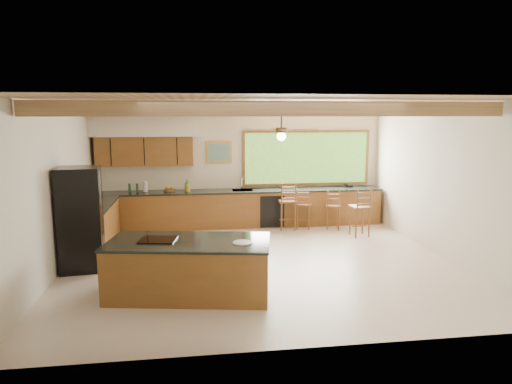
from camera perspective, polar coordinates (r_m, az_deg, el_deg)
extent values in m
plane|color=beige|center=(8.76, 0.43, -8.82)|extent=(7.20, 7.20, 0.00)
cube|color=beige|center=(11.60, -1.90, 3.34)|extent=(7.20, 0.04, 3.00)
cube|color=beige|center=(5.27, 5.59, -4.43)|extent=(7.20, 0.04, 3.00)
cube|color=beige|center=(8.65, -23.87, 0.34)|extent=(0.04, 6.50, 3.00)
cube|color=beige|center=(9.61, 22.21, 1.30)|extent=(0.04, 6.50, 3.00)
cube|color=#9F7C4F|center=(8.31, 0.45, 11.20)|extent=(7.20, 6.50, 0.04)
cube|color=#A58052|center=(6.73, 2.47, 10.35)|extent=(7.10, 0.15, 0.22)
cube|color=#A58052|center=(8.80, -0.03, 10.20)|extent=(7.10, 0.15, 0.22)
cube|color=#A58052|center=(10.59, -1.39, 10.11)|extent=(7.10, 0.15, 0.22)
cube|color=brown|center=(11.37, -13.71, 4.97)|extent=(2.30, 0.35, 0.70)
cube|color=beige|center=(11.27, -13.87, 7.98)|extent=(2.60, 0.50, 0.48)
cylinder|color=#FFEABF|center=(11.37, -17.35, 6.68)|extent=(0.10, 0.10, 0.01)
cylinder|color=#FFEABF|center=(11.23, -10.24, 6.93)|extent=(0.10, 0.10, 0.01)
cube|color=#8CC546|center=(11.85, 6.34, 4.25)|extent=(3.20, 0.04, 1.30)
cube|color=#BB8E39|center=(11.49, -4.63, 5.01)|extent=(0.64, 0.03, 0.54)
cube|color=#3A694C|center=(11.47, -4.62, 5.00)|extent=(0.54, 0.01, 0.44)
cube|color=brown|center=(11.43, -1.69, -2.13)|extent=(7.00, 0.65, 0.88)
cube|color=black|center=(11.35, -1.70, 0.14)|extent=(7.04, 0.69, 0.04)
cube|color=brown|center=(10.06, -19.51, -4.34)|extent=(0.65, 2.35, 0.88)
cube|color=black|center=(9.96, -19.66, -1.77)|extent=(0.69, 2.39, 0.04)
cube|color=black|center=(11.22, 2.06, -2.47)|extent=(0.60, 0.02, 0.78)
cube|color=silver|center=(11.35, -1.70, 0.17)|extent=(0.50, 0.38, 0.03)
cylinder|color=silver|center=(11.52, -1.81, 1.14)|extent=(0.03, 0.03, 0.30)
cylinder|color=silver|center=(11.40, -1.76, 1.71)|extent=(0.03, 0.20, 0.03)
cylinder|color=silver|center=(11.36, -13.67, 0.65)|extent=(0.11, 0.11, 0.26)
cylinder|color=#173B1A|center=(11.42, -15.51, 0.50)|extent=(0.06, 0.06, 0.21)
cylinder|color=#173B1A|center=(11.38, -14.62, 0.51)|extent=(0.06, 0.06, 0.21)
cube|color=black|center=(12.05, 11.51, 0.81)|extent=(0.19, 0.16, 0.08)
cube|color=brown|center=(7.25, -8.32, -9.48)|extent=(2.60, 1.54, 0.83)
cube|color=black|center=(7.12, -8.41, -6.18)|extent=(2.65, 1.58, 0.04)
cube|color=black|center=(7.21, -12.16, -5.86)|extent=(0.61, 0.52, 0.02)
cylinder|color=silver|center=(6.92, -1.68, -6.33)|extent=(0.30, 0.30, 0.02)
cube|color=black|center=(8.74, -21.06, -3.18)|extent=(0.80, 0.78, 1.87)
cube|color=silver|center=(8.67, -18.72, -3.15)|extent=(0.03, 0.05, 1.71)
cube|color=brown|center=(11.21, 5.98, -1.54)|extent=(0.46, 0.46, 0.04)
cylinder|color=brown|center=(11.10, 5.41, -3.29)|extent=(0.03, 0.03, 0.59)
cylinder|color=brown|center=(11.17, 6.84, -3.24)|extent=(0.03, 0.03, 0.59)
cylinder|color=brown|center=(11.37, 5.08, -2.98)|extent=(0.03, 0.03, 0.59)
cylinder|color=brown|center=(11.44, 6.48, -2.93)|extent=(0.03, 0.03, 0.59)
cube|color=brown|center=(11.10, 3.94, -1.12)|extent=(0.44, 0.44, 0.04)
cylinder|color=brown|center=(10.98, 3.25, -3.17)|extent=(0.04, 0.04, 0.68)
cylinder|color=brown|center=(11.05, 4.93, -3.11)|extent=(0.04, 0.04, 0.68)
cylinder|color=brown|center=(11.30, 2.93, -2.80)|extent=(0.04, 0.04, 0.68)
cylinder|color=brown|center=(11.36, 4.56, -2.74)|extent=(0.04, 0.04, 0.68)
cube|color=brown|center=(11.27, 9.64, -1.68)|extent=(0.43, 0.43, 0.04)
cylinder|color=brown|center=(11.16, 9.13, -3.37)|extent=(0.03, 0.03, 0.57)
cylinder|color=brown|center=(11.24, 10.47, -3.31)|extent=(0.03, 0.03, 0.57)
cylinder|color=brown|center=(11.42, 8.73, -3.06)|extent=(0.03, 0.03, 0.57)
cylinder|color=brown|center=(11.50, 10.04, -3.01)|extent=(0.03, 0.03, 0.57)
cube|color=brown|center=(10.73, 12.89, -1.82)|extent=(0.44, 0.44, 0.04)
cylinder|color=brown|center=(10.60, 12.30, -3.90)|extent=(0.04, 0.04, 0.67)
cylinder|color=brown|center=(10.71, 13.93, -3.81)|extent=(0.04, 0.04, 0.67)
cylinder|color=brown|center=(10.89, 11.72, -3.51)|extent=(0.04, 0.04, 0.67)
cylinder|color=brown|center=(11.00, 13.31, -3.43)|extent=(0.04, 0.04, 0.67)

